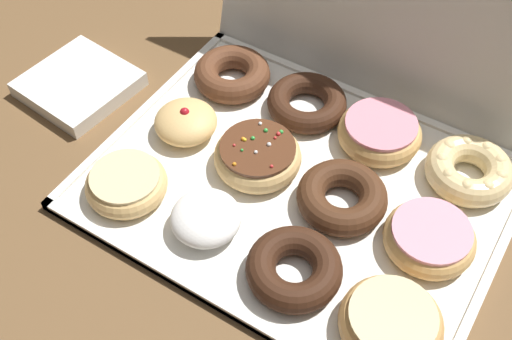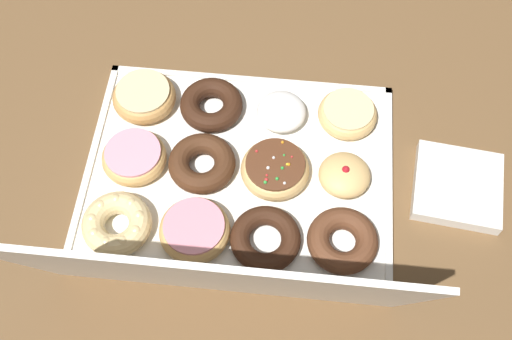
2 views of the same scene
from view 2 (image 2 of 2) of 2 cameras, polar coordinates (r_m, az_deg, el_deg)
The scene contains 16 objects.
ground_plane at distance 1.12m, azimuth -1.58°, elevation -0.40°, with size 3.00×3.00×0.00m, color brown.
donut_box at distance 1.11m, azimuth -1.59°, elevation -0.26°, with size 0.54×0.41×0.01m.
box_lid_open at distance 0.84m, azimuth -3.93°, elevation -9.89°, with size 0.54×0.38×0.01m, color white.
glazed_ring_donut_0 at distance 1.16m, azimuth 8.32°, elevation 5.09°, with size 0.11×0.11×0.04m.
powdered_filled_donut_1 at distance 1.15m, azimuth 2.32°, elevation 5.31°, with size 0.09×0.09×0.04m.
chocolate_cake_ring_donut_2 at distance 1.16m, azimuth -4.08°, elevation 5.93°, with size 0.12×0.12×0.04m.
glazed_ring_donut_3 at distance 1.19m, azimuth -10.13°, elevation 6.60°, with size 0.12×0.12×0.04m.
jelly_filled_donut_4 at distance 1.09m, azimuth 8.04°, elevation -0.30°, with size 0.09×0.09×0.05m.
sprinkle_donut_5 at distance 1.09m, azimuth 1.73°, elevation -0.02°, with size 0.12×0.12×0.04m.
chocolate_cake_ring_donut_6 at distance 1.10m, azimuth -4.92°, elevation 0.71°, with size 0.12×0.12×0.04m.
pink_frosted_donut_7 at distance 1.12m, azimuth -11.00°, elevation 1.23°, with size 0.11×0.11×0.04m.
chocolate_cake_ring_donut_8 at distance 1.04m, azimuth 7.86°, elevation -6.36°, with size 0.12×0.12×0.04m.
chocolate_cake_ring_donut_9 at distance 1.03m, azimuth 0.86°, elevation -6.27°, with size 0.12×0.12×0.03m.
pink_frosted_donut_10 at distance 1.04m, azimuth -5.60°, elevation -5.44°, with size 0.12×0.12×0.04m.
cruller_donut_11 at distance 1.07m, azimuth -12.54°, elevation -4.77°, with size 0.12×0.12×0.04m.
napkin_stack at distance 1.15m, azimuth 17.84°, elevation -1.41°, with size 0.15×0.15×0.02m, color white.
Camera 2 is at (-0.08, 0.53, 0.98)m, focal length 44.03 mm.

